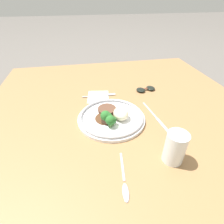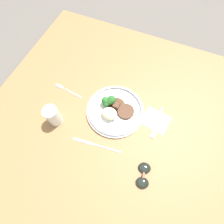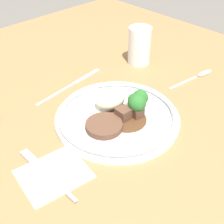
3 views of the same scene
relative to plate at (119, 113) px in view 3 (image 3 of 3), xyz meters
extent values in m
plane|color=#5B5651|center=(-0.05, 0.06, -0.05)|extent=(8.00, 8.00, 0.00)
cube|color=olive|center=(-0.05, 0.06, -0.03)|extent=(1.30, 1.24, 0.03)
cube|color=white|center=(-0.20, -0.03, -0.02)|extent=(0.14, 0.12, 0.00)
cylinder|color=white|center=(0.00, 0.00, -0.01)|extent=(0.28, 0.28, 0.01)
torus|color=#B2B2B7|center=(0.00, 0.00, 0.00)|extent=(0.27, 0.27, 0.01)
ellipsoid|color=beige|center=(0.01, 0.04, 0.02)|extent=(0.07, 0.06, 0.05)
cylinder|color=brown|center=(-0.05, -0.01, 0.00)|extent=(0.08, 0.08, 0.01)
cylinder|color=#51331E|center=(0.00, -0.02, 0.00)|extent=(0.09, 0.09, 0.00)
cube|color=brown|center=(0.00, -0.02, 0.01)|extent=(0.03, 0.03, 0.03)
cube|color=brown|center=(0.02, -0.03, 0.01)|extent=(0.03, 0.03, 0.02)
cube|color=brown|center=(0.03, -0.03, 0.01)|extent=(0.03, 0.03, 0.02)
cylinder|color=#568442|center=(0.03, -0.02, 0.00)|extent=(0.01, 0.01, 0.02)
sphere|color=#286628|center=(0.03, -0.02, 0.03)|extent=(0.04, 0.04, 0.04)
cylinder|color=#568442|center=(0.03, -0.03, 0.00)|extent=(0.01, 0.01, 0.02)
sphere|color=#286628|center=(0.03, -0.03, 0.03)|extent=(0.04, 0.04, 0.04)
cylinder|color=#568442|center=(0.05, -0.01, 0.00)|extent=(0.01, 0.01, 0.02)
sphere|color=#286628|center=(0.05, -0.01, 0.02)|extent=(0.04, 0.04, 0.04)
cylinder|color=#568442|center=(0.04, -0.02, 0.00)|extent=(0.01, 0.01, 0.01)
sphere|color=#286628|center=(0.04, -0.02, 0.02)|extent=(0.04, 0.04, 0.04)
cylinder|color=#568442|center=(0.05, 0.00, 0.00)|extent=(0.01, 0.01, 0.01)
sphere|color=#286628|center=(0.05, 0.00, 0.02)|extent=(0.03, 0.03, 0.03)
cylinder|color=#F4AD19|center=(0.24, 0.15, 0.02)|extent=(0.06, 0.06, 0.08)
cylinder|color=white|center=(0.24, 0.15, 0.04)|extent=(0.07, 0.07, 0.11)
cube|color=#ADADB2|center=(-0.21, -0.06, -0.01)|extent=(0.01, 0.10, 0.00)
cube|color=#ADADB2|center=(-0.21, 0.03, -0.01)|extent=(0.02, 0.06, 0.00)
cube|color=#ADADB2|center=(-0.04, 0.18, -0.02)|extent=(0.13, 0.02, 0.00)
cube|color=#ADADB2|center=(0.07, 0.20, -0.02)|extent=(0.10, 0.02, 0.00)
cube|color=#ADADB2|center=(0.23, -0.01, -0.02)|extent=(0.10, 0.02, 0.00)
ellipsoid|color=#ADADB2|center=(0.32, -0.02, -0.02)|extent=(0.06, 0.03, 0.01)
camera|label=1|loc=(0.57, -0.10, 0.43)|focal=28.00mm
camera|label=2|loc=(-0.13, 0.34, 0.76)|focal=28.00mm
camera|label=3|loc=(-0.40, -0.39, 0.42)|focal=50.00mm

